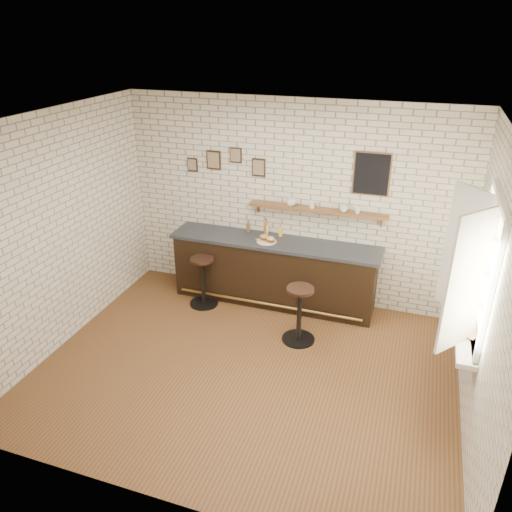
# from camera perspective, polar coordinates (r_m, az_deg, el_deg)

# --- Properties ---
(ground) EXTENTS (5.00, 5.00, 0.00)m
(ground) POSITION_cam_1_polar(r_m,az_deg,el_deg) (6.35, -1.14, -12.78)
(ground) COLOR brown
(ground) RESTS_ON ground
(bar_counter) EXTENTS (3.10, 0.65, 1.01)m
(bar_counter) POSITION_cam_1_polar(r_m,az_deg,el_deg) (7.48, 2.05, -1.78)
(bar_counter) COLOR black
(bar_counter) RESTS_ON ground
(sandwich_plate) EXTENTS (0.28, 0.28, 0.01)m
(sandwich_plate) POSITION_cam_1_polar(r_m,az_deg,el_deg) (7.23, 1.22, 1.67)
(sandwich_plate) COLOR white
(sandwich_plate) RESTS_ON bar_counter
(ciabatta_sandwich) EXTENTS (0.26, 0.18, 0.08)m
(ciabatta_sandwich) POSITION_cam_1_polar(r_m,az_deg,el_deg) (7.20, 1.31, 2.01)
(ciabatta_sandwich) COLOR tan
(ciabatta_sandwich) RESTS_ON sandwich_plate
(potato_chips) EXTENTS (0.26, 0.18, 0.00)m
(potato_chips) POSITION_cam_1_polar(r_m,az_deg,el_deg) (7.23, 1.10, 1.75)
(potato_chips) COLOR #D79A4C
(potato_chips) RESTS_ON sandwich_plate
(bitters_bottle_brown) EXTENTS (0.06, 0.06, 0.18)m
(bitters_bottle_brown) POSITION_cam_1_polar(r_m,az_deg,el_deg) (7.54, -0.89, 3.30)
(bitters_bottle_brown) COLOR brown
(bitters_bottle_brown) RESTS_ON bar_counter
(bitters_bottle_white) EXTENTS (0.05, 0.05, 0.21)m
(bitters_bottle_white) POSITION_cam_1_polar(r_m,az_deg,el_deg) (7.45, 1.22, 3.10)
(bitters_bottle_white) COLOR white
(bitters_bottle_white) RESTS_ON bar_counter
(bitters_bottle_amber) EXTENTS (0.06, 0.06, 0.25)m
(bitters_bottle_amber) POSITION_cam_1_polar(r_m,az_deg,el_deg) (7.45, 1.17, 3.23)
(bitters_bottle_amber) COLOR #B0641C
(bitters_bottle_amber) RESTS_ON bar_counter
(condiment_bottle_yellow) EXTENTS (0.05, 0.05, 0.17)m
(condiment_bottle_yellow) POSITION_cam_1_polar(r_m,az_deg,el_deg) (7.40, 2.80, 2.80)
(condiment_bottle_yellow) COLOR yellow
(condiment_bottle_yellow) RESTS_ON bar_counter
(bar_stool_left) EXTENTS (0.45, 0.45, 0.77)m
(bar_stool_left) POSITION_cam_1_polar(r_m,az_deg,el_deg) (7.48, -6.09, -2.72)
(bar_stool_left) COLOR black
(bar_stool_left) RESTS_ON ground
(bar_stool_right) EXTENTS (0.45, 0.45, 0.80)m
(bar_stool_right) POSITION_cam_1_polar(r_m,az_deg,el_deg) (6.64, 4.97, -6.46)
(bar_stool_right) COLOR black
(bar_stool_right) RESTS_ON ground
(wall_shelf) EXTENTS (2.00, 0.18, 0.18)m
(wall_shelf) POSITION_cam_1_polar(r_m,az_deg,el_deg) (7.15, 6.98, 5.21)
(wall_shelf) COLOR brown
(wall_shelf) RESTS_ON ground
(shelf_cup_a) EXTENTS (0.19, 0.19, 0.11)m
(shelf_cup_a) POSITION_cam_1_polar(r_m,az_deg,el_deg) (7.20, 4.05, 6.13)
(shelf_cup_a) COLOR white
(shelf_cup_a) RESTS_ON wall_shelf
(shelf_cup_b) EXTENTS (0.15, 0.15, 0.10)m
(shelf_cup_b) POSITION_cam_1_polar(r_m,az_deg,el_deg) (7.14, 6.41, 5.82)
(shelf_cup_b) COLOR white
(shelf_cup_b) RESTS_ON wall_shelf
(shelf_cup_c) EXTENTS (0.15, 0.15, 0.10)m
(shelf_cup_c) POSITION_cam_1_polar(r_m,az_deg,el_deg) (7.06, 10.00, 5.36)
(shelf_cup_c) COLOR white
(shelf_cup_c) RESTS_ON wall_shelf
(shelf_cup_d) EXTENTS (0.10, 0.10, 0.08)m
(shelf_cup_d) POSITION_cam_1_polar(r_m,az_deg,el_deg) (7.04, 11.52, 5.12)
(shelf_cup_d) COLOR white
(shelf_cup_d) RESTS_ON wall_shelf
(back_wall_decor) EXTENTS (2.96, 0.02, 0.56)m
(back_wall_decor) POSITION_cam_1_polar(r_m,az_deg,el_deg) (7.08, 5.97, 9.90)
(back_wall_decor) COLOR black
(back_wall_decor) RESTS_ON ground
(window_sill) EXTENTS (0.20, 1.35, 0.06)m
(window_sill) POSITION_cam_1_polar(r_m,az_deg,el_deg) (5.87, 22.71, -7.84)
(window_sill) COLOR white
(window_sill) RESTS_ON ground
(casement_window) EXTENTS (0.40, 1.30, 1.56)m
(casement_window) POSITION_cam_1_polar(r_m,az_deg,el_deg) (5.52, 23.57, -1.23)
(casement_window) COLOR white
(casement_window) RESTS_ON ground
(book_lower) EXTENTS (0.18, 0.23, 0.02)m
(book_lower) POSITION_cam_1_polar(r_m,az_deg,el_deg) (5.81, 22.60, -7.74)
(book_lower) COLOR tan
(book_lower) RESTS_ON window_sill
(book_upper) EXTENTS (0.29, 0.31, 0.02)m
(book_upper) POSITION_cam_1_polar(r_m,az_deg,el_deg) (5.79, 22.63, -7.63)
(book_upper) COLOR tan
(book_upper) RESTS_ON book_lower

